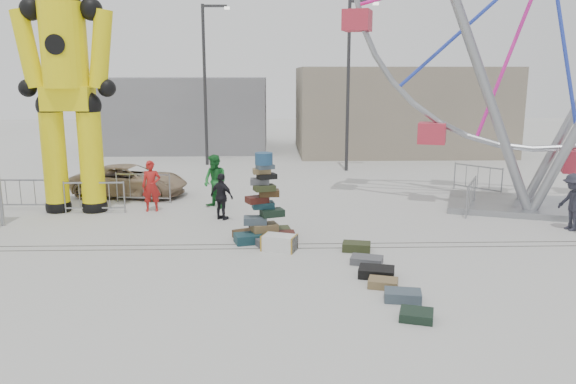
{
  "coord_description": "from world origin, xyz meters",
  "views": [
    {
      "loc": [
        -0.65,
        -13.95,
        4.65
      ],
      "look_at": [
        -0.18,
        2.01,
        1.27
      ],
      "focal_mm": 35.0,
      "sensor_mm": 36.0,
      "label": 1
    }
  ],
  "objects_px": {
    "lamp_post_left": "(206,77)",
    "crash_test_dummy": "(67,81)",
    "barricade_dummy_a": "(21,194)",
    "barricade_wheel_front": "(471,196)",
    "pedestrian_black": "(222,197)",
    "pedestrian_grey": "(572,202)",
    "parked_suv": "(130,180)",
    "barricade_wheel_back": "(478,179)",
    "suitcase_tower": "(264,216)",
    "pedestrian_green": "(215,182)",
    "pedestrian_red": "(151,186)",
    "lamp_post_right": "(350,77)",
    "steamer_trunk": "(279,243)",
    "barricade_dummy_c": "(143,188)",
    "barricade_dummy_b": "(94,197)"
  },
  "relations": [
    {
      "from": "barricade_dummy_b",
      "to": "lamp_post_left",
      "type": "bearing_deg",
      "value": 74.92
    },
    {
      "from": "barricade_dummy_a",
      "to": "parked_suv",
      "type": "distance_m",
      "value": 3.91
    },
    {
      "from": "barricade_dummy_c",
      "to": "pedestrian_green",
      "type": "bearing_deg",
      "value": -11.53
    },
    {
      "from": "barricade_dummy_a",
      "to": "barricade_wheel_front",
      "type": "xyz_separation_m",
      "value": [
        15.5,
        -0.8,
        0.0
      ]
    },
    {
      "from": "lamp_post_left",
      "to": "crash_test_dummy",
      "type": "relative_size",
      "value": 0.95
    },
    {
      "from": "lamp_post_left",
      "to": "crash_test_dummy",
      "type": "height_order",
      "value": "crash_test_dummy"
    },
    {
      "from": "steamer_trunk",
      "to": "pedestrian_black",
      "type": "relative_size",
      "value": 0.59
    },
    {
      "from": "lamp_post_right",
      "to": "pedestrian_black",
      "type": "height_order",
      "value": "lamp_post_right"
    },
    {
      "from": "lamp_post_left",
      "to": "pedestrian_black",
      "type": "bearing_deg",
      "value": -81.69
    },
    {
      "from": "barricade_wheel_front",
      "to": "parked_suv",
      "type": "height_order",
      "value": "parked_suv"
    },
    {
      "from": "lamp_post_left",
      "to": "barricade_dummy_c",
      "type": "xyz_separation_m",
      "value": [
        -1.46,
        -8.7,
        -3.93
      ]
    },
    {
      "from": "pedestrian_red",
      "to": "pedestrian_green",
      "type": "xyz_separation_m",
      "value": [
        2.14,
        0.37,
        0.07
      ]
    },
    {
      "from": "crash_test_dummy",
      "to": "barricade_dummy_b",
      "type": "bearing_deg",
      "value": -19.85
    },
    {
      "from": "crash_test_dummy",
      "to": "barricade_dummy_c",
      "type": "xyz_separation_m",
      "value": [
        2.0,
        1.28,
        -3.87
      ]
    },
    {
      "from": "suitcase_tower",
      "to": "lamp_post_right",
      "type": "bearing_deg",
      "value": 58.44
    },
    {
      "from": "pedestrian_green",
      "to": "pedestrian_grey",
      "type": "xyz_separation_m",
      "value": [
        11.01,
        -3.17,
        -0.08
      ]
    },
    {
      "from": "lamp_post_left",
      "to": "barricade_wheel_back",
      "type": "bearing_deg",
      "value": -32.48
    },
    {
      "from": "barricade_dummy_b",
      "to": "pedestrian_grey",
      "type": "height_order",
      "value": "pedestrian_grey"
    },
    {
      "from": "barricade_wheel_front",
      "to": "pedestrian_green",
      "type": "xyz_separation_m",
      "value": [
        -8.76,
        0.85,
        0.4
      ]
    },
    {
      "from": "barricade_dummy_b",
      "to": "barricade_wheel_back",
      "type": "height_order",
      "value": "same"
    },
    {
      "from": "barricade_dummy_c",
      "to": "pedestrian_grey",
      "type": "height_order",
      "value": "pedestrian_grey"
    },
    {
      "from": "barricade_dummy_a",
      "to": "barricade_dummy_b",
      "type": "relative_size",
      "value": 1.0
    },
    {
      "from": "lamp_post_right",
      "to": "pedestrian_red",
      "type": "relative_size",
      "value": 4.56
    },
    {
      "from": "lamp_post_left",
      "to": "suitcase_tower",
      "type": "distance_m",
      "value": 14.39
    },
    {
      "from": "lamp_post_right",
      "to": "steamer_trunk",
      "type": "height_order",
      "value": "lamp_post_right"
    },
    {
      "from": "pedestrian_red",
      "to": "pedestrian_green",
      "type": "distance_m",
      "value": 2.18
    },
    {
      "from": "crash_test_dummy",
      "to": "barricade_dummy_c",
      "type": "height_order",
      "value": "crash_test_dummy"
    },
    {
      "from": "parked_suv",
      "to": "crash_test_dummy",
      "type": "bearing_deg",
      "value": 162.34
    },
    {
      "from": "pedestrian_red",
      "to": "parked_suv",
      "type": "distance_m",
      "value": 2.85
    },
    {
      "from": "steamer_trunk",
      "to": "pedestrian_green",
      "type": "height_order",
      "value": "pedestrian_green"
    },
    {
      "from": "suitcase_tower",
      "to": "crash_test_dummy",
      "type": "height_order",
      "value": "crash_test_dummy"
    },
    {
      "from": "pedestrian_red",
      "to": "barricade_wheel_front",
      "type": "bearing_deg",
      "value": -8.24
    },
    {
      "from": "barricade_dummy_a",
      "to": "barricade_wheel_front",
      "type": "distance_m",
      "value": 15.52
    },
    {
      "from": "lamp_post_right",
      "to": "barricade_dummy_a",
      "type": "bearing_deg",
      "value": -148.31
    },
    {
      "from": "lamp_post_left",
      "to": "pedestrian_green",
      "type": "xyz_separation_m",
      "value": [
        1.28,
        -9.64,
        -3.54
      ]
    },
    {
      "from": "lamp_post_left",
      "to": "parked_suv",
      "type": "xyz_separation_m",
      "value": [
        -2.21,
        -7.51,
        -3.88
      ]
    },
    {
      "from": "suitcase_tower",
      "to": "pedestrian_black",
      "type": "distance_m",
      "value": 2.68
    },
    {
      "from": "suitcase_tower",
      "to": "barricade_dummy_c",
      "type": "xyz_separation_m",
      "value": [
        -4.48,
        4.85,
        -0.15
      ]
    },
    {
      "from": "lamp_post_left",
      "to": "parked_suv",
      "type": "distance_m",
      "value": 8.74
    },
    {
      "from": "steamer_trunk",
      "to": "barricade_wheel_front",
      "type": "height_order",
      "value": "barricade_wheel_front"
    },
    {
      "from": "pedestrian_green",
      "to": "parked_suv",
      "type": "height_order",
      "value": "pedestrian_green"
    },
    {
      "from": "barricade_wheel_back",
      "to": "parked_suv",
      "type": "height_order",
      "value": "parked_suv"
    },
    {
      "from": "lamp_post_left",
      "to": "pedestrian_black",
      "type": "distance_m",
      "value": 11.96
    },
    {
      "from": "pedestrian_red",
      "to": "lamp_post_right",
      "type": "bearing_deg",
      "value": 39.82
    },
    {
      "from": "lamp_post_right",
      "to": "parked_suv",
      "type": "distance_m",
      "value": 11.41
    },
    {
      "from": "barricade_dummy_a",
      "to": "barricade_wheel_back",
      "type": "bearing_deg",
      "value": 10.48
    },
    {
      "from": "barricade_dummy_a",
      "to": "pedestrian_grey",
      "type": "bearing_deg",
      "value": -7.61
    },
    {
      "from": "pedestrian_black",
      "to": "pedestrian_grey",
      "type": "relative_size",
      "value": 0.88
    },
    {
      "from": "suitcase_tower",
      "to": "pedestrian_red",
      "type": "height_order",
      "value": "suitcase_tower"
    },
    {
      "from": "barricade_dummy_b",
      "to": "pedestrian_red",
      "type": "bearing_deg",
      "value": 7.15
    }
  ]
}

